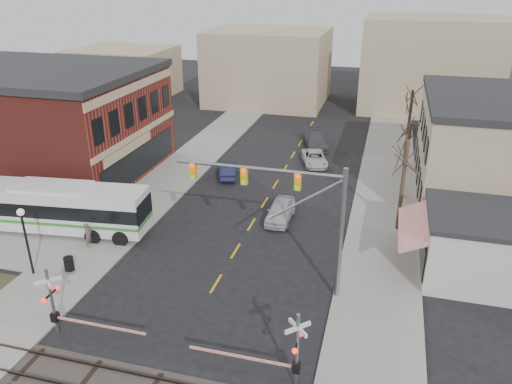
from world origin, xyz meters
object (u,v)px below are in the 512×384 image
at_px(car_a, 280,211).
at_px(traffic_signal_mast, 294,203).
at_px(street_lamp, 24,228).
at_px(rr_crossing_west, 60,304).
at_px(trash_bin, 69,264).
at_px(pedestrian_near, 88,235).
at_px(car_d, 315,141).
at_px(rr_crossing_east, 287,350).
at_px(car_c, 315,158).
at_px(transit_bus, 55,207).
at_px(pedestrian_far, 115,214).
at_px(car_b, 228,170).

bearing_deg(car_a, traffic_signal_mast, -74.27).
bearing_deg(street_lamp, rr_crossing_west, -39.91).
distance_m(rr_crossing_west, trash_bin, 6.49).
bearing_deg(pedestrian_near, car_d, -25.44).
distance_m(rr_crossing_west, rr_crossing_east, 11.77).
distance_m(rr_crossing_west, car_c, 29.61).
distance_m(transit_bus, pedestrian_near, 4.00).
relative_size(rr_crossing_west, pedestrian_far, 3.25).
bearing_deg(transit_bus, pedestrian_far, 27.03).
distance_m(traffic_signal_mast, pedestrian_far, 15.70).
relative_size(car_a, car_b, 1.09).
xyz_separation_m(street_lamp, car_a, (13.18, 11.42, -2.53)).
bearing_deg(trash_bin, traffic_signal_mast, 6.92).
distance_m(car_b, pedestrian_far, 12.48).
relative_size(rr_crossing_west, car_b, 1.37).
xyz_separation_m(car_c, pedestrian_near, (-12.28, -20.02, 0.36)).
xyz_separation_m(car_a, pedestrian_near, (-11.63, -7.55, 0.24)).
bearing_deg(traffic_signal_mast, pedestrian_far, 161.79).
bearing_deg(rr_crossing_west, traffic_signal_mast, 33.89).
bearing_deg(rr_crossing_west, street_lamp, 140.09).
distance_m(rr_crossing_east, pedestrian_near, 17.75).
distance_m(car_a, car_d, 17.67).
xyz_separation_m(traffic_signal_mast, car_b, (-9.11, 16.07, -5.04)).
xyz_separation_m(traffic_signal_mast, pedestrian_near, (-14.25, 1.24, -4.72)).
bearing_deg(transit_bus, traffic_signal_mast, -9.10).
distance_m(rr_crossing_west, pedestrian_far, 12.35).
distance_m(car_c, pedestrian_near, 23.49).
bearing_deg(transit_bus, pedestrian_near, -24.39).
height_order(traffic_signal_mast, pedestrian_near, traffic_signal_mast).
bearing_deg(transit_bus, street_lamp, -70.03).
bearing_deg(street_lamp, car_c, 59.93).
height_order(car_d, pedestrian_far, pedestrian_far).
bearing_deg(street_lamp, traffic_signal_mast, 9.42).
xyz_separation_m(car_d, pedestrian_far, (-11.51, -21.79, 0.22)).
xyz_separation_m(rr_crossing_east, pedestrian_near, (-15.51, 8.58, -0.97)).
bearing_deg(rr_crossing_west, trash_bin, 121.88).
xyz_separation_m(car_a, car_c, (0.65, 12.47, -0.11)).
relative_size(car_d, pedestrian_far, 3.07).
xyz_separation_m(trash_bin, car_d, (11.14, 28.15, 0.20)).
relative_size(rr_crossing_west, car_c, 1.21).
relative_size(car_d, pedestrian_near, 2.99).
bearing_deg(traffic_signal_mast, car_d, 95.84).
height_order(rr_crossing_east, car_d, rr_crossing_east).
bearing_deg(car_c, car_d, 80.84).
bearing_deg(traffic_signal_mast, car_c, 95.32).
distance_m(car_c, car_d, 5.25).
height_order(street_lamp, trash_bin, street_lamp).
height_order(traffic_signal_mast, car_a, traffic_signal_mast).
bearing_deg(transit_bus, car_a, 21.39).
bearing_deg(car_b, car_a, 115.57).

